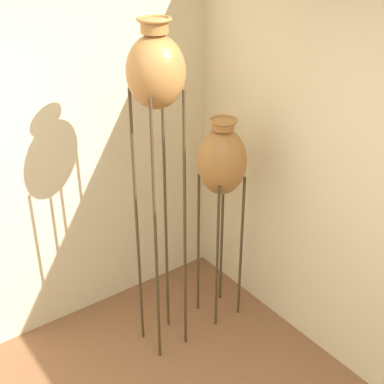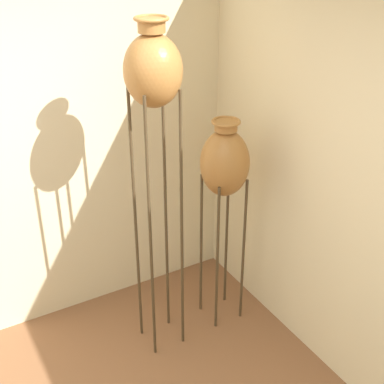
# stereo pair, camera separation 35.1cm
# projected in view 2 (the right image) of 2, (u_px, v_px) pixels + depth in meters

# --- Properties ---
(vase_stand_tall) EXTENTS (0.34, 0.34, 2.27)m
(vase_stand_tall) POSITION_uv_depth(u_px,v_px,m) (153.00, 79.00, 3.02)
(vase_stand_tall) COLOR #473823
(vase_stand_tall) RESTS_ON ground_plane
(vase_stand_medium) EXTENTS (0.33, 0.33, 1.58)m
(vase_stand_medium) POSITION_uv_depth(u_px,v_px,m) (225.00, 165.00, 3.57)
(vase_stand_medium) COLOR #473823
(vase_stand_medium) RESTS_ON ground_plane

